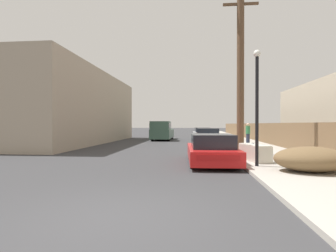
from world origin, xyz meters
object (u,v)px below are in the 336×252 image
parked_sports_car_red (211,150)px  car_parked_far (202,133)px  pickup_truck (162,131)px  brush_pile (311,159)px  discarded_fridge (255,153)px  pedestrian (248,133)px  street_lamp (257,98)px  utility_pole (240,69)px  car_parked_mid (207,138)px

parked_sports_car_red → car_parked_far: (0.25, 18.66, 0.03)m
pickup_truck → brush_pile: size_ratio=2.47×
discarded_fridge → pedestrian: size_ratio=1.16×
pickup_truck → street_lamp: street_lamp is taller
car_parked_far → utility_pole: bearing=-88.2°
parked_sports_car_red → discarded_fridge: bearing=1.8°
brush_pile → pedestrian: (0.50, 12.38, 0.42)m
parked_sports_car_red → street_lamp: street_lamp is taller
car_parked_mid → street_lamp: (1.29, -9.59, 1.98)m
discarded_fridge → street_lamp: (-0.24, -1.42, 2.15)m
car_parked_mid → pickup_truck: pickup_truck is taller
discarded_fridge → street_lamp: size_ratio=0.44×
parked_sports_car_red → car_parked_far: size_ratio=1.00×
street_lamp → pedestrian: street_lamp is taller
discarded_fridge → brush_pile: bearing=-75.5°
car_parked_far → brush_pile: size_ratio=1.97×
car_parked_mid → brush_pile: bearing=-74.5°
utility_pole → street_lamp: bearing=-91.5°
pickup_truck → pedestrian: pickup_truck is taller
utility_pole → pedestrian: 8.43m
parked_sports_car_red → car_parked_mid: car_parked_mid is taller
car_parked_far → brush_pile: (2.79, -20.93, -0.07)m
street_lamp → pedestrian: 11.68m
parked_sports_car_red → car_parked_far: 18.66m
discarded_fridge → parked_sports_car_red: bearing=171.4°
discarded_fridge → street_lamp: 2.59m
discarded_fridge → pedestrian: bearing=67.3°
street_lamp → pedestrian: size_ratio=2.63×
car_parked_mid → brush_pile: size_ratio=1.76×
car_parked_far → brush_pile: bearing=-85.6°
utility_pole → street_lamp: 4.40m
car_parked_mid → car_parked_far: bearing=91.0°
pedestrian → brush_pile: bearing=-92.3°
utility_pole → street_lamp: size_ratio=2.02×
discarded_fridge → car_parked_far: 18.59m
brush_pile → pedestrian: pedestrian is taller
brush_pile → pedestrian: size_ratio=1.44×
street_lamp → brush_pile: bearing=-33.8°
pickup_truck → pedestrian: 9.44m
pedestrian → pickup_truck: bearing=143.1°
street_lamp → discarded_fridge: bearing=80.5°
utility_pole → brush_pile: utility_pole is taller
discarded_fridge → car_parked_far: bearing=82.0°
utility_pole → street_lamp: utility_pole is taller
pickup_truck → utility_pole: (5.66, -13.08, 3.54)m
car_parked_far → pickup_truck: bearing=-149.1°
pickup_truck → utility_pole: utility_pole is taller
discarded_fridge → parked_sports_car_red: (-1.81, -0.13, 0.11)m
car_parked_far → street_lamp: 20.09m
car_parked_mid → car_parked_far: (-0.03, 10.35, -0.04)m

